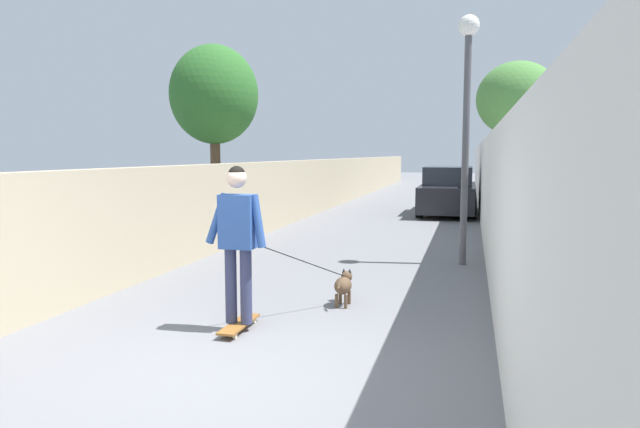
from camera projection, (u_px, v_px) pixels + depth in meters
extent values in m
plane|color=slate|center=(398.00, 213.00, 18.43)|extent=(80.00, 80.00, 0.00)
cube|color=tan|center=(301.00, 189.00, 17.11)|extent=(48.00, 0.30, 1.76)
cube|color=silver|center=(487.00, 182.00, 15.68)|extent=(48.00, 0.30, 2.33)
cylinder|color=brown|center=(515.00, 163.00, 22.04)|extent=(0.20, 0.20, 3.15)
ellipsoid|color=#4C843D|center=(517.00, 99.00, 21.77)|extent=(3.10, 3.10, 2.87)
cylinder|color=brown|center=(216.00, 180.00, 12.92)|extent=(0.23, 0.23, 2.70)
ellipsoid|color=#2D6628|center=(214.00, 95.00, 12.71)|extent=(2.00, 2.00, 2.23)
cylinder|color=#4C4C51|center=(465.00, 152.00, 9.77)|extent=(0.12, 0.12, 3.99)
sphere|color=silver|center=(469.00, 25.00, 9.54)|extent=(0.36, 0.36, 0.36)
cube|color=brown|center=(239.00, 324.00, 6.27)|extent=(0.80, 0.21, 0.02)
cylinder|color=beige|center=(243.00, 320.00, 6.56)|extent=(0.06, 0.03, 0.06)
cylinder|color=beige|center=(254.00, 321.00, 6.52)|extent=(0.06, 0.03, 0.06)
cylinder|color=beige|center=(223.00, 335.00, 6.02)|extent=(0.06, 0.03, 0.06)
cylinder|color=beige|center=(235.00, 336.00, 5.99)|extent=(0.06, 0.03, 0.06)
cylinder|color=#333859|center=(231.00, 285.00, 6.24)|extent=(0.13, 0.13, 0.85)
cylinder|color=#333859|center=(246.00, 286.00, 6.20)|extent=(0.13, 0.13, 0.85)
cube|color=#2D5199|center=(237.00, 222.00, 6.14)|extent=(0.22, 0.38, 0.60)
cylinder|color=#2D5199|center=(217.00, 219.00, 6.20)|extent=(0.09, 0.28, 0.58)
cylinder|color=#2D5199|center=(258.00, 221.00, 6.08)|extent=(0.09, 0.18, 0.59)
sphere|color=beige|center=(237.00, 178.00, 6.09)|extent=(0.22, 0.22, 0.22)
sphere|color=black|center=(237.00, 174.00, 6.09)|extent=(0.19, 0.19, 0.19)
ellipsoid|color=brown|center=(343.00, 286.00, 7.25)|extent=(0.35, 0.22, 0.22)
sphere|color=brown|center=(347.00, 277.00, 7.46)|extent=(0.15, 0.15, 0.15)
cone|color=black|center=(344.00, 270.00, 7.47)|extent=(0.05, 0.05, 0.06)
cone|color=black|center=(350.00, 271.00, 7.45)|extent=(0.05, 0.05, 0.06)
cylinder|color=brown|center=(340.00, 297.00, 7.39)|extent=(0.04, 0.04, 0.18)
cylinder|color=brown|center=(349.00, 297.00, 7.36)|extent=(0.04, 0.04, 0.18)
cylinder|color=brown|center=(337.00, 301.00, 7.18)|extent=(0.04, 0.04, 0.18)
cylinder|color=brown|center=(346.00, 302.00, 7.15)|extent=(0.04, 0.04, 0.18)
cylinder|color=brown|center=(339.00, 283.00, 7.03)|extent=(0.13, 0.03, 0.13)
cylinder|color=black|center=(295.00, 258.00, 6.70)|extent=(1.30, 0.91, 0.66)
cube|color=black|center=(448.00, 197.00, 18.29)|extent=(4.34, 1.70, 0.80)
cube|color=#262B33|center=(448.00, 176.00, 18.22)|extent=(2.26, 1.50, 0.60)
cylinder|color=black|center=(426.00, 200.00, 19.81)|extent=(0.64, 0.22, 0.64)
cylinder|color=black|center=(473.00, 201.00, 19.40)|extent=(0.64, 0.22, 0.64)
cylinder|color=black|center=(420.00, 207.00, 17.23)|extent=(0.64, 0.22, 0.64)
cylinder|color=black|center=(473.00, 209.00, 16.82)|extent=(0.64, 0.22, 0.64)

